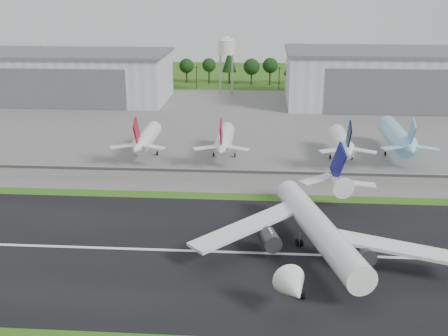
# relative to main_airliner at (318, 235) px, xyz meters

# --- Properties ---
(ground) EXTENTS (600.00, 600.00, 0.00)m
(ground) POSITION_rel_main_airliner_xyz_m (-25.96, -9.58, -4.89)
(ground) COLOR #255A15
(ground) RESTS_ON ground
(runway) EXTENTS (320.00, 60.00, 0.10)m
(runway) POSITION_rel_main_airliner_xyz_m (-25.96, 0.42, -4.84)
(runway) COLOR black
(runway) RESTS_ON ground
(runway_centerline) EXTENTS (220.00, 1.00, 0.02)m
(runway_centerline) POSITION_rel_main_airliner_xyz_m (-25.96, 0.42, -4.78)
(runway_centerline) COLOR white
(runway_centerline) RESTS_ON runway
(apron) EXTENTS (320.00, 150.00, 0.10)m
(apron) POSITION_rel_main_airliner_xyz_m (-25.96, 110.42, -4.84)
(apron) COLOR slate
(apron) RESTS_ON ground
(blast_fence) EXTENTS (240.00, 0.61, 3.50)m
(blast_fence) POSITION_rel_main_airliner_xyz_m (-25.96, 45.41, -3.09)
(blast_fence) COLOR gray
(blast_fence) RESTS_ON ground
(hangar_west) EXTENTS (97.00, 44.00, 23.20)m
(hangar_west) POSITION_rel_main_airliner_xyz_m (-105.96, 155.34, 6.74)
(hangar_west) COLOR silver
(hangar_west) RESTS_ON ground
(hangar_east) EXTENTS (102.00, 47.00, 25.20)m
(hangar_east) POSITION_rel_main_airliner_xyz_m (49.04, 155.34, 7.73)
(hangar_east) COLOR silver
(hangar_east) RESTS_ON ground
(water_tower) EXTENTS (8.40, 8.40, 29.40)m
(water_tower) POSITION_rel_main_airliner_xyz_m (-30.96, 175.42, 19.66)
(water_tower) COLOR #99999E
(water_tower) RESTS_ON ground
(utility_poles) EXTENTS (230.00, 3.00, 12.00)m
(utility_poles) POSITION_rel_main_airliner_xyz_m (-25.96, 190.42, -4.89)
(utility_poles) COLOR black
(utility_poles) RESTS_ON ground
(treeline) EXTENTS (320.00, 16.00, 22.00)m
(treeline) POSITION_rel_main_airliner_xyz_m (-25.96, 205.42, -4.89)
(treeline) COLOR black
(treeline) RESTS_ON ground
(main_airliner) EXTENTS (55.41, 58.50, 18.17)m
(main_airliner) POSITION_rel_main_airliner_xyz_m (0.00, 0.00, 0.00)
(main_airliner) COLOR white
(main_airliner) RESTS_ON runway
(parked_jet_red_a) EXTENTS (7.36, 31.29, 16.43)m
(parked_jet_red_a) POSITION_rel_main_airliner_xyz_m (-50.33, 66.94, 1.04)
(parked_jet_red_a) COLOR white
(parked_jet_red_a) RESTS_ON ground
(parked_jet_red_b) EXTENTS (7.36, 31.29, 16.49)m
(parked_jet_red_b) POSITION_rel_main_airliner_xyz_m (-24.49, 66.95, 1.10)
(parked_jet_red_b) COLOR white
(parked_jet_red_b) RESTS_ON ground
(parked_jet_navy) EXTENTS (7.36, 31.29, 16.46)m
(parked_jet_navy) POSITION_rel_main_airliner_xyz_m (13.56, 66.95, 1.08)
(parked_jet_navy) COLOR white
(parked_jet_navy) RESTS_ON ground
(parked_jet_skyblue) EXTENTS (7.36, 37.29, 17.16)m
(parked_jet_skyblue) POSITION_rel_main_airliner_xyz_m (32.23, 72.04, 1.69)
(parked_jet_skyblue) COLOR #8DD4F3
(parked_jet_skyblue) RESTS_ON ground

